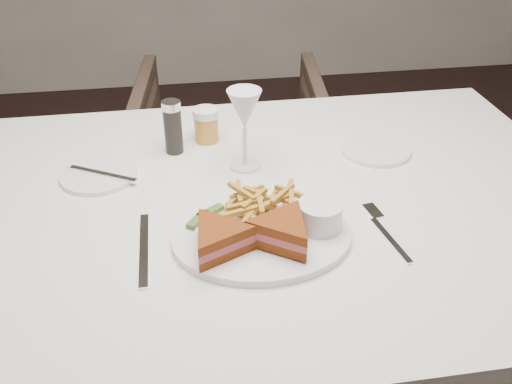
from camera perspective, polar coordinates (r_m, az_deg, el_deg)
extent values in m
cube|color=silver|center=(1.37, -0.33, -13.94)|extent=(1.40, 0.94, 0.75)
imported|color=#4A372D|center=(2.15, -2.51, 4.25)|extent=(0.74, 0.70, 0.69)
ellipsoid|color=white|center=(1.02, 0.62, -4.56)|extent=(0.32, 0.25, 0.01)
cube|color=silver|center=(1.02, -11.14, -5.60)|extent=(0.02, 0.21, 0.00)
cylinder|color=white|center=(1.24, -15.45, 1.69)|extent=(0.16, 0.16, 0.01)
cylinder|color=white|center=(1.32, 11.84, 4.22)|extent=(0.16, 0.16, 0.01)
cylinder|color=black|center=(1.28, -8.31, 6.43)|extent=(0.04, 0.04, 0.12)
cylinder|color=#C7872F|center=(1.33, -5.01, 6.69)|extent=(0.06, 0.06, 0.08)
cube|color=#466724|center=(1.06, -4.59, -2.01)|extent=(0.05, 0.04, 0.01)
cube|color=#466724|center=(1.04, -5.86, -2.75)|extent=(0.04, 0.05, 0.01)
cylinder|color=white|center=(1.02, 6.41, -2.34)|extent=(0.08, 0.08, 0.05)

